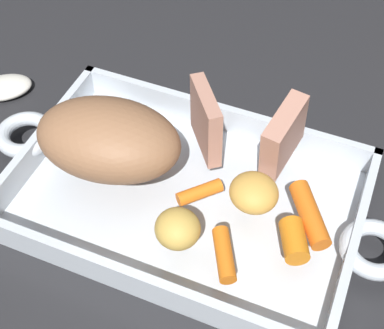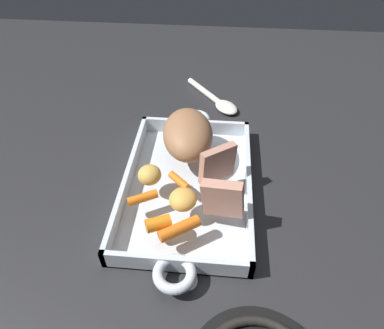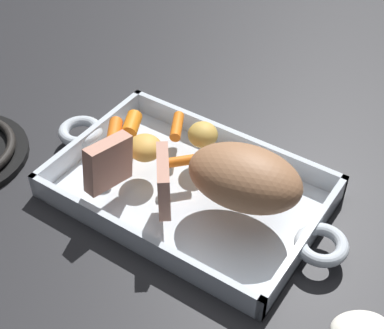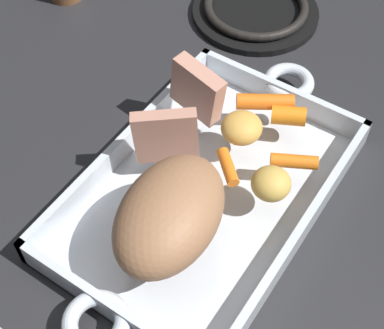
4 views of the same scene
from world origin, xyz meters
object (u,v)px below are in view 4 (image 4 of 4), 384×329
(baby_carrot_southwest, at_px, (289,116))
(potato_golden_large, at_px, (244,129))
(pork_roast, at_px, (170,214))
(stove_burner_rear, at_px, (256,9))
(roasting_dish, at_px, (207,191))
(baby_carrot_center_left, at_px, (228,167))
(baby_carrot_long, at_px, (294,161))
(potato_halved, at_px, (271,184))
(baby_carrot_center_right, at_px, (262,101))
(roast_slice_thin, at_px, (197,90))
(roast_slice_thick, at_px, (165,137))

(baby_carrot_southwest, bearing_deg, potato_golden_large, -32.38)
(pork_roast, bearing_deg, stove_burner_rear, -162.48)
(roasting_dish, height_order, baby_carrot_center_left, baby_carrot_center_left)
(baby_carrot_long, relative_size, potato_halved, 1.21)
(pork_roast, xyz_separation_m, baby_carrot_center_left, (-0.10, 0.01, -0.03))
(baby_carrot_center_right, height_order, potato_halved, potato_halved)
(baby_carrot_southwest, height_order, baby_carrot_long, baby_carrot_southwest)
(potato_halved, bearing_deg, roast_slice_thin, -114.00)
(baby_carrot_southwest, xyz_separation_m, baby_carrot_center_left, (0.11, -0.02, -0.00))
(roast_slice_thin, distance_m, potato_golden_large, 0.07)
(roast_slice_thin, relative_size, potato_halved, 1.53)
(baby_carrot_center_left, bearing_deg, baby_carrot_center_right, -170.96)
(baby_carrot_southwest, distance_m, baby_carrot_center_left, 0.11)
(roast_slice_thick, height_order, baby_carrot_center_left, roast_slice_thick)
(baby_carrot_center_left, xyz_separation_m, stove_burner_rear, (-0.31, -0.14, -0.03))
(baby_carrot_southwest, bearing_deg, roasting_dish, -15.78)
(roasting_dish, relative_size, pork_roast, 3.06)
(potato_golden_large, xyz_separation_m, stove_burner_rear, (-0.26, -0.13, -0.04))
(baby_carrot_center_left, relative_size, potato_halved, 1.06)
(potato_golden_large, bearing_deg, baby_carrot_center_right, -173.60)
(baby_carrot_long, xyz_separation_m, stove_burner_rear, (-0.26, -0.20, -0.04))
(pork_roast, distance_m, baby_carrot_center_right, 0.22)
(roast_slice_thick, relative_size, baby_carrot_center_right, 1.02)
(potato_halved, distance_m, stove_burner_rear, 0.37)
(roast_slice_thin, height_order, potato_halved, roast_slice_thin)
(baby_carrot_center_left, bearing_deg, baby_carrot_long, 129.28)
(roast_slice_thick, bearing_deg, pork_roast, 37.72)
(baby_carrot_center_left, distance_m, potato_golden_large, 0.05)
(pork_roast, distance_m, potato_golden_large, 0.16)
(roast_slice_thick, relative_size, potato_halved, 1.62)
(roast_slice_thin, xyz_separation_m, stove_burner_rear, (-0.25, -0.06, -0.06))
(potato_golden_large, bearing_deg, roast_slice_thin, -96.39)
(pork_roast, relative_size, roast_slice_thin, 2.23)
(baby_carrot_long, bearing_deg, baby_carrot_center_left, -50.72)
(roast_slice_thick, bearing_deg, baby_carrot_center_right, 158.42)
(baby_carrot_center_right, bearing_deg, roast_slice_thick, -21.58)
(baby_carrot_southwest, distance_m, stove_burner_rear, 0.26)
(baby_carrot_long, bearing_deg, stove_burner_rear, -142.95)
(roast_slice_thick, xyz_separation_m, baby_carrot_southwest, (-0.13, 0.09, -0.02))
(pork_roast, height_order, baby_carrot_long, pork_roast)
(roast_slice_thick, xyz_separation_m, stove_burner_rear, (-0.33, -0.07, -0.06))
(baby_carrot_center_right, distance_m, potato_halved, 0.13)
(roasting_dish, relative_size, baby_carrot_center_left, 9.86)
(baby_carrot_long, relative_size, baby_carrot_center_left, 1.14)
(baby_carrot_center_left, bearing_deg, roasting_dish, -32.66)
(baby_carrot_center_right, relative_size, potato_golden_large, 1.41)
(roast_slice_thin, xyz_separation_m, potato_halved, (0.06, 0.14, -0.02))
(baby_carrot_long, distance_m, potato_halved, 0.05)
(roast_slice_thin, height_order, baby_carrot_southwest, roast_slice_thin)
(potato_golden_large, bearing_deg, roast_slice_thick, -38.22)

